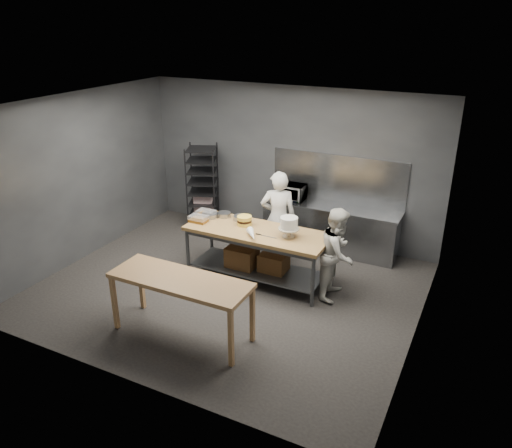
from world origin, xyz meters
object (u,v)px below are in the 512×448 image
at_px(near_counter, 180,284).
at_px(chef_behind, 278,218).
at_px(work_table, 257,249).
at_px(layer_cake, 244,221).
at_px(frosted_cake_stand, 289,224).
at_px(speed_rack, 203,188).
at_px(microwave, 291,192).
at_px(chef_right, 338,253).

distance_m(near_counter, chef_behind, 2.66).
height_order(work_table, layer_cake, layer_cake).
height_order(work_table, frosted_cake_stand, frosted_cake_stand).
height_order(chef_behind, layer_cake, chef_behind).
height_order(speed_rack, microwave, speed_rack).
bearing_deg(chef_behind, layer_cake, 40.22).
bearing_deg(speed_rack, chef_behind, -21.60).
xyz_separation_m(work_table, frosted_cake_stand, (0.59, -0.03, 0.57)).
distance_m(near_counter, frosted_cake_stand, 2.06).
bearing_deg(layer_cake, microwave, 83.21).
relative_size(work_table, frosted_cake_stand, 7.04).
relative_size(chef_right, microwave, 2.76).
xyz_separation_m(near_counter, chef_behind, (0.27, 2.65, 0.05)).
bearing_deg(work_table, chef_behind, 86.11).
bearing_deg(chef_right, chef_behind, 62.69).
bearing_deg(speed_rack, near_counter, -62.29).
bearing_deg(near_counter, work_table, 83.34).
height_order(near_counter, microwave, microwave).
xyz_separation_m(work_table, near_counter, (-0.22, -1.89, 0.24)).
bearing_deg(chef_right, layer_cake, 89.28).
height_order(chef_right, frosted_cake_stand, chef_right).
bearing_deg(near_counter, chef_behind, 84.13).
height_order(work_table, microwave, microwave).
height_order(work_table, near_counter, work_table).
bearing_deg(chef_right, frosted_cake_stand, 98.37).
distance_m(chef_behind, layer_cake, 0.75).
bearing_deg(layer_cake, speed_rack, 139.89).
relative_size(work_table, chef_right, 1.60).
height_order(speed_rack, layer_cake, speed_rack).
bearing_deg(speed_rack, work_table, -37.80).
height_order(frosted_cake_stand, layer_cake, frosted_cake_stand).
bearing_deg(near_counter, frosted_cake_stand, 66.63).
distance_m(chef_right, layer_cake, 1.67).
bearing_deg(frosted_cake_stand, microwave, 111.70).
distance_m(near_counter, chef_right, 2.55).
bearing_deg(chef_right, near_counter, 140.47).
bearing_deg(layer_cake, near_counter, -88.37).
height_order(work_table, chef_right, chef_right).
bearing_deg(work_table, near_counter, -96.66).
distance_m(work_table, near_counter, 1.92).
bearing_deg(microwave, frosted_cake_stand, -68.30).
xyz_separation_m(speed_rack, chef_behind, (2.10, -0.83, 0.01)).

